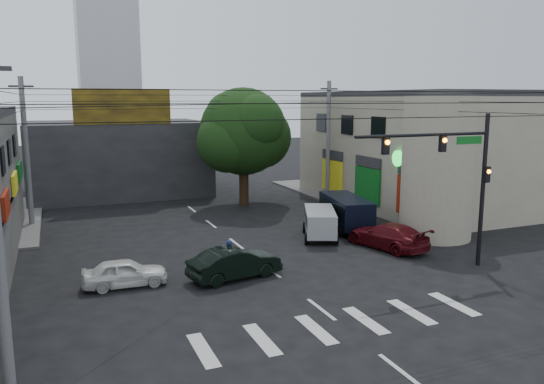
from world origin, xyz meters
TOP-DOWN VIEW (x-y plane):
  - ground at (0.00, 0.00)m, footprint 160.00×160.00m
  - sidewalk_far_right at (18.00, 18.00)m, footprint 16.00×16.00m
  - building_right at (18.00, 13.00)m, footprint 14.00×18.00m
  - corner_column at (11.00, 4.00)m, footprint 4.00×4.00m
  - building_far at (-4.00, 26.00)m, footprint 14.00×10.00m
  - billboard at (-4.00, 21.10)m, footprint 7.00×0.30m
  - tower_distant at (0.00, 70.00)m, footprint 9.00×9.00m
  - street_tree at (4.00, 17.00)m, footprint 6.40×6.40m
  - traffic_gantry at (7.82, -1.00)m, footprint 7.10×0.35m
  - utility_pole_far_left at (-10.50, 16.00)m, footprint 0.32×0.32m
  - utility_pole_far_right at (10.50, 16.00)m, footprint 0.32×0.32m
  - dark_sedan at (-1.88, 1.62)m, footprint 3.07×4.75m
  - white_compact at (-6.50, 2.43)m, footprint 1.77×3.65m
  - maroon_sedan at (7.15, 3.10)m, footprint 4.19×5.65m
  - silver_minivan at (4.79, 6.29)m, footprint 5.03×4.43m
  - navy_van at (7.27, 7.66)m, footprint 5.61×3.64m
  - traffic_officer at (-1.83, 2.41)m, footprint 0.91×0.90m

SIDE VIEW (x-z plane):
  - ground at x=0.00m, z-range 0.00..0.00m
  - sidewalk_far_right at x=18.00m, z-range 0.00..0.15m
  - white_compact at x=-6.50m, z-range 0.00..1.20m
  - maroon_sedan at x=7.15m, z-range 0.00..1.37m
  - dark_sedan at x=-1.88m, z-range 0.00..1.38m
  - traffic_officer at x=-1.83m, z-range 0.00..1.53m
  - silver_minivan at x=4.79m, z-range 0.00..1.65m
  - navy_van at x=7.27m, z-range 0.00..1.98m
  - building_far at x=-4.00m, z-range 0.00..6.00m
  - building_right at x=18.00m, z-range 0.00..8.00m
  - corner_column at x=11.00m, z-range 0.00..8.00m
  - utility_pole_far_left at x=-10.50m, z-range 0.00..9.20m
  - utility_pole_far_right at x=10.50m, z-range 0.00..9.20m
  - traffic_gantry at x=7.82m, z-range 1.23..8.43m
  - street_tree at x=4.00m, z-range 1.12..9.82m
  - billboard at x=-4.00m, z-range 6.00..8.60m
  - tower_distant at x=0.00m, z-range 0.00..44.00m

